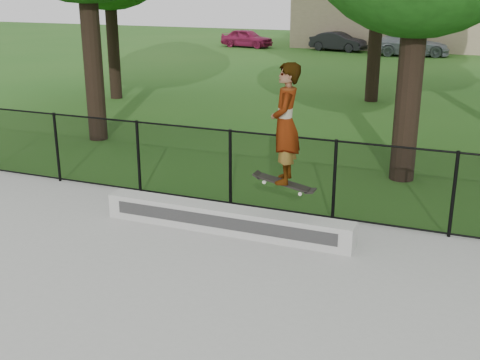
# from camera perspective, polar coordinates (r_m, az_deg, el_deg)

# --- Properties ---
(grind_ledge) EXTENTS (4.45, 0.40, 0.44)m
(grind_ledge) POSITION_cam_1_polar(r_m,az_deg,el_deg) (10.32, -1.37, -3.76)
(grind_ledge) COLOR #B7B7B2
(grind_ledge) RESTS_ON concrete_slab
(car_a) EXTENTS (3.66, 1.90, 1.20)m
(car_a) POSITION_cam_1_polar(r_m,az_deg,el_deg) (41.36, 0.65, 13.31)
(car_a) COLOR maroon
(car_a) RESTS_ON ground
(car_b) EXTENTS (3.41, 1.89, 1.17)m
(car_b) POSITION_cam_1_polar(r_m,az_deg,el_deg) (39.53, 9.28, 12.83)
(car_b) COLOR black
(car_b) RESTS_ON ground
(car_c) EXTENTS (4.37, 2.51, 1.30)m
(car_c) POSITION_cam_1_polar(r_m,az_deg,el_deg) (37.76, 15.84, 12.25)
(car_c) COLOR gray
(car_c) RESTS_ON ground
(skater_airborne) EXTENTS (0.83, 0.77, 2.05)m
(skater_airborne) POSITION_cam_1_polar(r_m,az_deg,el_deg) (9.36, 4.33, 5.19)
(skater_airborne) COLOR black
(skater_airborne) RESTS_ON ground
(chainlink_fence) EXTENTS (16.06, 0.06, 1.50)m
(chainlink_fence) POSITION_cam_1_polar(r_m,az_deg,el_deg) (11.34, -0.93, 1.15)
(chainlink_fence) COLOR black
(chainlink_fence) RESTS_ON concrete_slab
(distant_building) EXTENTS (12.40, 6.40, 4.30)m
(distant_building) POSITION_cam_1_polar(r_m,az_deg,el_deg) (42.58, 14.07, 15.04)
(distant_building) COLOR tan
(distant_building) RESTS_ON ground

